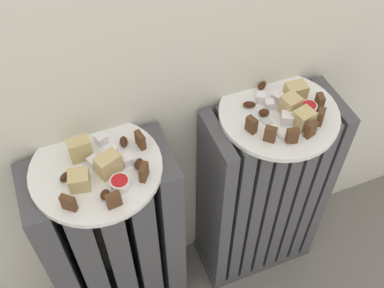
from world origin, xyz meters
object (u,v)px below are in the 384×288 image
at_px(plate_left, 96,169).
at_px(jam_bowl_left, 120,183).
at_px(radiator_right, 262,196).
at_px(fork, 274,129).
at_px(plate_right, 279,114).
at_px(jam_bowl_right, 308,109).
at_px(radiator_left, 116,246).

height_order(plate_left, jam_bowl_left, jam_bowl_left).
relative_size(radiator_right, fork, 6.74).
xyz_separation_m(plate_right, jam_bowl_right, (0.06, -0.03, 0.02)).
bearing_deg(plate_right, jam_bowl_right, -24.75).
bearing_deg(jam_bowl_left, radiator_right, 9.54).
bearing_deg(radiator_right, radiator_left, 180.00).
xyz_separation_m(jam_bowl_right, fork, (-0.09, -0.02, -0.01)).
bearing_deg(fork, radiator_left, 173.55).
distance_m(plate_left, fork, 0.39).
bearing_deg(radiator_right, plate_left, 180.00).
bearing_deg(plate_right, jam_bowl_left, -170.46).
height_order(jam_bowl_left, jam_bowl_right, jam_bowl_right).
height_order(radiator_left, radiator_right, same).
bearing_deg(radiator_left, fork, -6.45).
bearing_deg(fork, jam_bowl_right, 10.51).
distance_m(plate_left, plate_right, 0.42).
bearing_deg(jam_bowl_right, plate_left, 176.88).
relative_size(plate_left, jam_bowl_left, 6.76).
relative_size(plate_left, jam_bowl_right, 7.43).
bearing_deg(radiator_left, plate_left, -90.00).
xyz_separation_m(plate_right, fork, (-0.04, -0.04, 0.01)).
bearing_deg(radiator_left, jam_bowl_right, -3.12).
bearing_deg(radiator_left, jam_bowl_left, -62.37).
xyz_separation_m(radiator_left, plate_left, (0.00, -0.00, 0.33)).
height_order(radiator_right, plate_right, plate_right).
xyz_separation_m(plate_left, jam_bowl_right, (0.48, -0.03, 0.02)).
relative_size(radiator_left, jam_bowl_right, 17.44).
xyz_separation_m(jam_bowl_left, jam_bowl_right, (0.45, 0.04, 0.00)).
bearing_deg(fork, radiator_right, 49.50).
xyz_separation_m(jam_bowl_left, fork, (0.35, 0.02, -0.01)).
bearing_deg(jam_bowl_right, plate_right, 155.25).
bearing_deg(fork, plate_left, 173.55).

